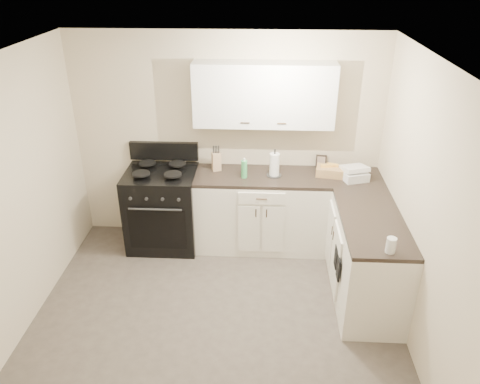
# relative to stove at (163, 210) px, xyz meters

# --- Properties ---
(floor) EXTENTS (3.60, 3.60, 0.00)m
(floor) POSITION_rel_stove_xyz_m (0.76, -1.48, -0.46)
(floor) COLOR #473F38
(floor) RESTS_ON ground
(ceiling) EXTENTS (3.60, 3.60, 0.00)m
(ceiling) POSITION_rel_stove_xyz_m (0.76, -1.48, 2.04)
(ceiling) COLOR white
(ceiling) RESTS_ON wall_back
(wall_back) EXTENTS (3.60, 0.00, 3.60)m
(wall_back) POSITION_rel_stove_xyz_m (0.76, 0.32, 0.79)
(wall_back) COLOR beige
(wall_back) RESTS_ON ground
(wall_right) EXTENTS (0.00, 3.60, 3.60)m
(wall_right) POSITION_rel_stove_xyz_m (2.56, -1.48, 0.79)
(wall_right) COLOR beige
(wall_right) RESTS_ON ground
(wall_left) EXTENTS (0.00, 3.60, 3.60)m
(wall_left) POSITION_rel_stove_xyz_m (-1.04, -1.48, 0.79)
(wall_left) COLOR beige
(wall_left) RESTS_ON ground
(base_cabinets_back) EXTENTS (1.55, 0.60, 0.90)m
(base_cabinets_back) POSITION_rel_stove_xyz_m (1.18, 0.02, -0.01)
(base_cabinets_back) COLOR white
(base_cabinets_back) RESTS_ON floor
(base_cabinets_right) EXTENTS (0.60, 1.90, 0.90)m
(base_cabinets_right) POSITION_rel_stove_xyz_m (2.26, -0.63, -0.01)
(base_cabinets_right) COLOR white
(base_cabinets_right) RESTS_ON floor
(countertop_back) EXTENTS (1.55, 0.60, 0.04)m
(countertop_back) POSITION_rel_stove_xyz_m (1.18, 0.02, 0.46)
(countertop_back) COLOR black
(countertop_back) RESTS_ON base_cabinets_back
(countertop_right) EXTENTS (0.60, 1.90, 0.04)m
(countertop_right) POSITION_rel_stove_xyz_m (2.26, -0.63, 0.46)
(countertop_right) COLOR black
(countertop_right) RESTS_ON base_cabinets_right
(upper_cabinets) EXTENTS (1.55, 0.30, 0.70)m
(upper_cabinets) POSITION_rel_stove_xyz_m (1.18, 0.18, 1.38)
(upper_cabinets) COLOR white
(upper_cabinets) RESTS_ON wall_back
(stove) EXTENTS (0.82, 0.70, 1.00)m
(stove) POSITION_rel_stove_xyz_m (0.00, 0.00, 0.00)
(stove) COLOR black
(stove) RESTS_ON floor
(knife_block) EXTENTS (0.12, 0.11, 0.22)m
(knife_block) POSITION_rel_stove_xyz_m (0.64, 0.14, 0.59)
(knife_block) COLOR tan
(knife_block) RESTS_ON countertop_back
(paper_towel) EXTENTS (0.13, 0.13, 0.27)m
(paper_towel) POSITION_rel_stove_xyz_m (1.32, 0.02, 0.62)
(paper_towel) COLOR white
(paper_towel) RESTS_ON countertop_back
(soap_bottle) EXTENTS (0.09, 0.09, 0.21)m
(soap_bottle) POSITION_rel_stove_xyz_m (0.98, -0.04, 0.58)
(soap_bottle) COLOR #42AC5C
(soap_bottle) RESTS_ON countertop_back
(picture_frame) EXTENTS (0.13, 0.05, 0.16)m
(picture_frame) POSITION_rel_stove_xyz_m (1.88, 0.28, 0.56)
(picture_frame) COLOR black
(picture_frame) RESTS_ON countertop_back
(wicker_basket) EXTENTS (0.34, 0.26, 0.10)m
(wicker_basket) POSITION_rel_stove_xyz_m (1.96, 0.06, 0.53)
(wicker_basket) COLOR tan
(wicker_basket) RESTS_ON countertop_right
(countertop_grill) EXTENTS (0.33, 0.32, 0.10)m
(countertop_grill) POSITION_rel_stove_xyz_m (2.22, -0.02, 0.53)
(countertop_grill) COLOR white
(countertop_grill) RESTS_ON countertop_right
(glass_jar) EXTENTS (0.10, 0.10, 0.14)m
(glass_jar) POSITION_rel_stove_xyz_m (2.29, -1.47, 0.55)
(glass_jar) COLOR silver
(glass_jar) RESTS_ON countertop_right
(oven_mitt_near) EXTENTS (0.02, 0.13, 0.23)m
(oven_mitt_near) POSITION_rel_stove_xyz_m (1.94, -1.16, 0.07)
(oven_mitt_near) COLOR black
(oven_mitt_near) RESTS_ON base_cabinets_right
(oven_mitt_far) EXTENTS (0.02, 0.13, 0.23)m
(oven_mitt_far) POSITION_rel_stove_xyz_m (1.94, -0.99, 0.07)
(oven_mitt_far) COLOR black
(oven_mitt_far) RESTS_ON base_cabinets_right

